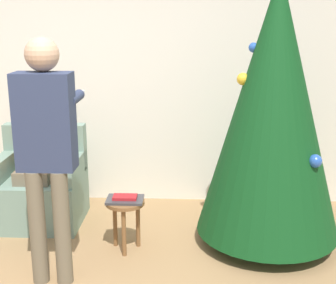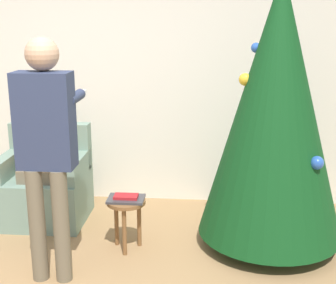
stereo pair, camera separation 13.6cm
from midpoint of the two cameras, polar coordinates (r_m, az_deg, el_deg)
wall_back at (r=4.83m, az=-6.42°, el=8.35°), size 8.00×0.06×2.70m
christmas_tree at (r=3.89m, az=11.70°, el=4.12°), size 1.20×1.20×2.27m
armchair at (r=4.65m, az=-16.04°, el=-5.47°), size 0.79×0.69×0.90m
person_seated at (r=4.52m, az=-16.47°, el=-1.11°), size 0.36×0.46×1.27m
person_standing at (r=3.39m, az=-15.74°, el=0.16°), size 0.42×0.57×1.78m
side_stool at (r=3.94m, az=-6.22°, el=-8.32°), size 0.32×0.32×0.44m
laptop at (r=3.90m, az=-6.26°, el=-7.00°), size 0.30×0.21×0.02m
book at (r=3.90m, az=-6.27°, el=-6.70°), size 0.20×0.12×0.02m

